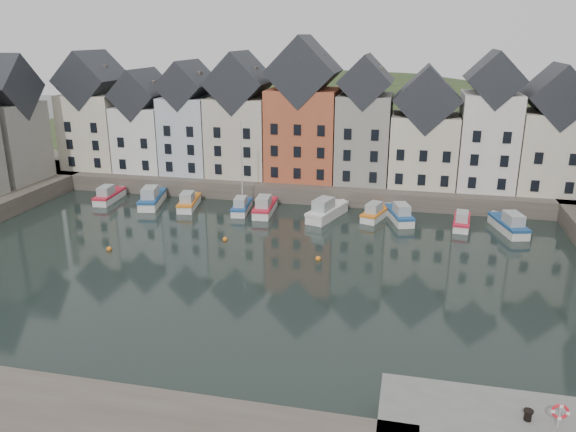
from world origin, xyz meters
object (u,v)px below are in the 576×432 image
(boat_a, at_px, (109,196))
(boat_d, at_px, (242,206))
(life_ring_post, at_px, (560,412))
(mooring_bollard, at_px, (528,415))

(boat_a, distance_m, boat_d, 17.39)
(life_ring_post, bearing_deg, boat_a, 140.70)
(boat_d, bearing_deg, mooring_bollard, -61.15)
(boat_a, height_order, mooring_bollard, mooring_bollard)
(boat_d, xyz_separation_m, mooring_bollard, (25.30, -35.11, 1.63))
(boat_d, height_order, life_ring_post, boat_d)
(boat_d, bearing_deg, boat_a, 171.02)
(mooring_bollard, relative_size, life_ring_post, 0.43)
(boat_a, bearing_deg, life_ring_post, -43.85)
(mooring_bollard, bearing_deg, boat_d, 125.78)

